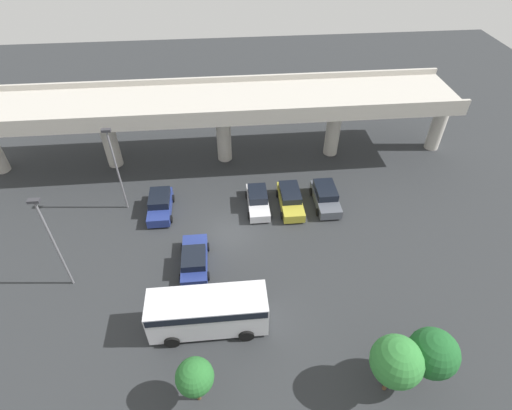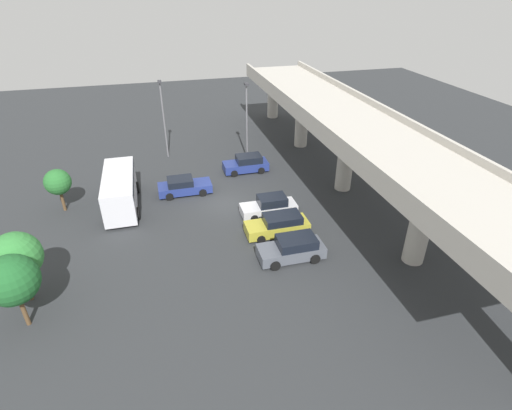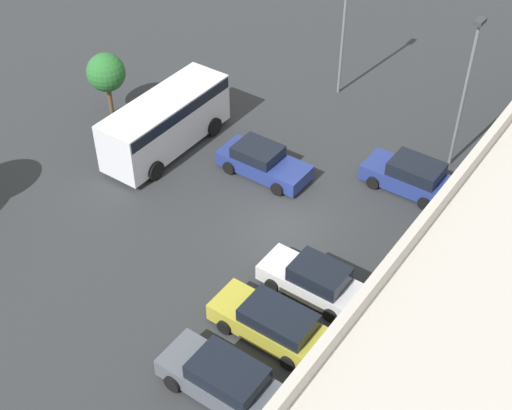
# 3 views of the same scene
# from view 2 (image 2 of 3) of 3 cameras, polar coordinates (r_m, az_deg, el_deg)

# --- Properties ---
(ground_plane) EXTENTS (93.13, 93.13, 0.00)m
(ground_plane) POSITION_cam_2_polar(r_m,az_deg,el_deg) (33.92, -4.51, 0.21)
(ground_plane) COLOR #2D3033
(highway_overpass) EXTENTS (44.87, 7.14, 7.15)m
(highway_overpass) POSITION_cam_2_polar(r_m,az_deg,el_deg) (34.90, 13.20, 10.59)
(highway_overpass) COLOR #BCB7AD
(highway_overpass) RESTS_ON ground_plane
(parked_car_0) EXTENTS (2.11, 4.32, 1.62)m
(parked_car_0) POSITION_cam_2_polar(r_m,az_deg,el_deg) (39.23, -1.37, 5.89)
(parked_car_0) COLOR navy
(parked_car_0) RESTS_ON ground_plane
(parked_car_1) EXTENTS (2.14, 4.62, 1.48)m
(parked_car_1) POSITION_cam_2_polar(r_m,az_deg,el_deg) (35.68, -10.27, 2.66)
(parked_car_1) COLOR navy
(parked_car_1) RESTS_ON ground_plane
(parked_car_2) EXTENTS (1.98, 4.47, 1.58)m
(parked_car_2) POSITION_cam_2_polar(r_m,az_deg,el_deg) (32.01, 1.94, -0.16)
(parked_car_2) COLOR silver
(parked_car_2) RESTS_ON ground_plane
(parked_car_3) EXTENTS (2.05, 4.71, 1.53)m
(parked_car_3) POSITION_cam_2_polar(r_m,az_deg,el_deg) (29.66, 3.21, -2.84)
(parked_car_3) COLOR gold
(parked_car_3) RESTS_ON ground_plane
(parked_car_4) EXTENTS (2.13, 4.50, 1.61)m
(parked_car_4) POSITION_cam_2_polar(r_m,az_deg,el_deg) (27.23, 5.24, -6.21)
(parked_car_4) COLOR #515660
(parked_car_4) RESTS_ON ground_plane
(shuttle_bus) EXTENTS (7.47, 2.71, 2.90)m
(shuttle_bus) POSITION_cam_2_polar(r_m,az_deg,el_deg) (34.39, -18.89, 2.29)
(shuttle_bus) COLOR silver
(shuttle_bus) RESTS_ON ground_plane
(lamp_post_near_aisle) EXTENTS (0.70, 0.35, 7.93)m
(lamp_post_near_aisle) POSITION_cam_2_polar(r_m,az_deg,el_deg) (42.31, -13.11, 12.57)
(lamp_post_near_aisle) COLOR slate
(lamp_post_near_aisle) RESTS_ON ground_plane
(lamp_post_mid_lot) EXTENTS (0.70, 0.35, 7.82)m
(lamp_post_mid_lot) POSITION_cam_2_polar(r_m,az_deg,el_deg) (40.76, -1.34, 12.59)
(lamp_post_mid_lot) COLOR slate
(lamp_post_mid_lot) RESTS_ON ground_plane
(tree_front_left) EXTENTS (2.07, 2.07, 3.62)m
(tree_front_left) POSITION_cam_2_polar(r_m,az_deg,el_deg) (35.35, -26.48, 2.93)
(tree_front_left) COLOR brown
(tree_front_left) RESTS_ON ground_plane
(tree_front_right) EXTENTS (2.83, 2.83, 4.59)m
(tree_front_right) POSITION_cam_2_polar(r_m,az_deg,el_deg) (26.18, -31.08, -6.35)
(tree_front_right) COLOR brown
(tree_front_right) RESTS_ON ground_plane
(tree_front_far_right) EXTENTS (2.75, 2.75, 4.53)m
(tree_front_far_right) POSITION_cam_2_polar(r_m,az_deg,el_deg) (24.46, -31.51, -9.16)
(tree_front_far_right) COLOR brown
(tree_front_far_right) RESTS_ON ground_plane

